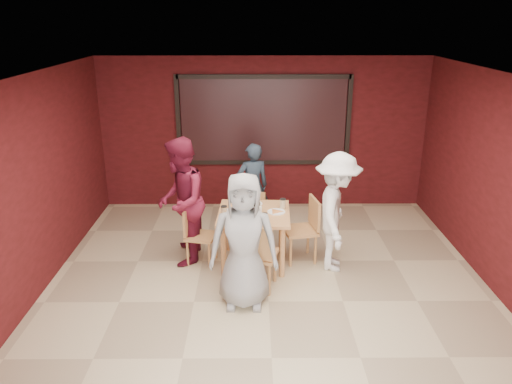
{
  "coord_description": "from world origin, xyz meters",
  "views": [
    {
      "loc": [
        -0.2,
        -5.56,
        3.49
      ],
      "look_at": [
        -0.15,
        1.08,
        1.11
      ],
      "focal_mm": 35.0,
      "sensor_mm": 36.0,
      "label": 1
    }
  ],
  "objects_px": {
    "diner_front": "(244,241)",
    "diner_back": "(253,186)",
    "chair_right": "(306,226)",
    "diner_right": "(337,212)",
    "chair_left": "(197,232)",
    "diner_left": "(181,202)",
    "chair_front": "(257,253)",
    "dining_table": "(254,219)",
    "chair_back": "(253,214)"
  },
  "relations": [
    {
      "from": "chair_left",
      "to": "chair_right",
      "type": "height_order",
      "value": "chair_right"
    },
    {
      "from": "chair_back",
      "to": "chair_right",
      "type": "relative_size",
      "value": 0.82
    },
    {
      "from": "chair_left",
      "to": "diner_front",
      "type": "xyz_separation_m",
      "value": [
        0.71,
        -1.15,
        0.39
      ]
    },
    {
      "from": "diner_front",
      "to": "diner_left",
      "type": "xyz_separation_m",
      "value": [
        -0.93,
        1.2,
        0.07
      ]
    },
    {
      "from": "chair_back",
      "to": "diner_right",
      "type": "xyz_separation_m",
      "value": [
        1.18,
        -0.96,
        0.42
      ]
    },
    {
      "from": "dining_table",
      "to": "diner_left",
      "type": "xyz_separation_m",
      "value": [
        -1.06,
        0.09,
        0.23
      ]
    },
    {
      "from": "chair_back",
      "to": "diner_back",
      "type": "bearing_deg",
      "value": 90.47
    },
    {
      "from": "chair_right",
      "to": "diner_back",
      "type": "bearing_deg",
      "value": 123.08
    },
    {
      "from": "chair_left",
      "to": "diner_left",
      "type": "bearing_deg",
      "value": 166.36
    },
    {
      "from": "chair_front",
      "to": "diner_front",
      "type": "height_order",
      "value": "diner_front"
    },
    {
      "from": "chair_right",
      "to": "diner_right",
      "type": "xyz_separation_m",
      "value": [
        0.4,
        -0.25,
        0.32
      ]
    },
    {
      "from": "diner_front",
      "to": "diner_left",
      "type": "bearing_deg",
      "value": 129.01
    },
    {
      "from": "chair_back",
      "to": "chair_left",
      "type": "distance_m",
      "value": 1.14
    },
    {
      "from": "chair_left",
      "to": "diner_front",
      "type": "bearing_deg",
      "value": -58.18
    },
    {
      "from": "diner_front",
      "to": "diner_left",
      "type": "relative_size",
      "value": 0.93
    },
    {
      "from": "dining_table",
      "to": "diner_back",
      "type": "height_order",
      "value": "diner_back"
    },
    {
      "from": "chair_left",
      "to": "diner_left",
      "type": "height_order",
      "value": "diner_left"
    },
    {
      "from": "chair_front",
      "to": "chair_left",
      "type": "height_order",
      "value": "chair_front"
    },
    {
      "from": "dining_table",
      "to": "diner_front",
      "type": "relative_size",
      "value": 0.61
    },
    {
      "from": "diner_front",
      "to": "diner_right",
      "type": "xyz_separation_m",
      "value": [
        1.29,
        0.97,
        -0.01
      ]
    },
    {
      "from": "chair_left",
      "to": "diner_right",
      "type": "relative_size",
      "value": 0.49
    },
    {
      "from": "chair_back",
      "to": "diner_front",
      "type": "xyz_separation_m",
      "value": [
        -0.11,
        -1.93,
        0.43
      ]
    },
    {
      "from": "dining_table",
      "to": "diner_back",
      "type": "relative_size",
      "value": 0.71
    },
    {
      "from": "chair_left",
      "to": "diner_back",
      "type": "bearing_deg",
      "value": 56.9
    },
    {
      "from": "diner_back",
      "to": "diner_front",
      "type": "bearing_deg",
      "value": 70.99
    },
    {
      "from": "chair_left",
      "to": "diner_back",
      "type": "distance_m",
      "value": 1.53
    },
    {
      "from": "chair_front",
      "to": "chair_right",
      "type": "bearing_deg",
      "value": 50.56
    },
    {
      "from": "chair_right",
      "to": "chair_back",
      "type": "bearing_deg",
      "value": 137.59
    },
    {
      "from": "diner_left",
      "to": "diner_back",
      "type": "bearing_deg",
      "value": 138.13
    },
    {
      "from": "dining_table",
      "to": "chair_right",
      "type": "distance_m",
      "value": 0.79
    },
    {
      "from": "chair_back",
      "to": "diner_front",
      "type": "distance_m",
      "value": 1.98
    },
    {
      "from": "diner_front",
      "to": "diner_back",
      "type": "height_order",
      "value": "diner_front"
    },
    {
      "from": "chair_back",
      "to": "diner_right",
      "type": "bearing_deg",
      "value": -39.14
    },
    {
      "from": "chair_left",
      "to": "diner_right",
      "type": "distance_m",
      "value": 2.05
    },
    {
      "from": "chair_left",
      "to": "diner_right",
      "type": "height_order",
      "value": "diner_right"
    },
    {
      "from": "chair_right",
      "to": "chair_left",
      "type": "bearing_deg",
      "value": -177.58
    },
    {
      "from": "dining_table",
      "to": "diner_right",
      "type": "bearing_deg",
      "value": -7.0
    },
    {
      "from": "diner_back",
      "to": "diner_left",
      "type": "distance_m",
      "value": 1.61
    },
    {
      "from": "dining_table",
      "to": "diner_front",
      "type": "distance_m",
      "value": 1.13
    },
    {
      "from": "diner_front",
      "to": "diner_back",
      "type": "bearing_deg",
      "value": 88.66
    },
    {
      "from": "chair_left",
      "to": "diner_right",
      "type": "bearing_deg",
      "value": -5.21
    },
    {
      "from": "chair_front",
      "to": "diner_right",
      "type": "height_order",
      "value": "diner_right"
    },
    {
      "from": "diner_back",
      "to": "diner_right",
      "type": "height_order",
      "value": "diner_right"
    },
    {
      "from": "chair_right",
      "to": "diner_right",
      "type": "relative_size",
      "value": 0.56
    },
    {
      "from": "dining_table",
      "to": "diner_front",
      "type": "height_order",
      "value": "diner_front"
    },
    {
      "from": "chair_left",
      "to": "chair_back",
      "type": "bearing_deg",
      "value": 43.15
    },
    {
      "from": "diner_front",
      "to": "diner_back",
      "type": "xyz_separation_m",
      "value": [
        0.11,
        2.41,
        -0.12
      ]
    },
    {
      "from": "diner_back",
      "to": "diner_left",
      "type": "xyz_separation_m",
      "value": [
        -1.04,
        -1.21,
        0.19
      ]
    },
    {
      "from": "diner_left",
      "to": "chair_front",
      "type": "bearing_deg",
      "value": 50.54
    },
    {
      "from": "diner_left",
      "to": "chair_back",
      "type": "bearing_deg",
      "value": 123.49
    }
  ]
}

